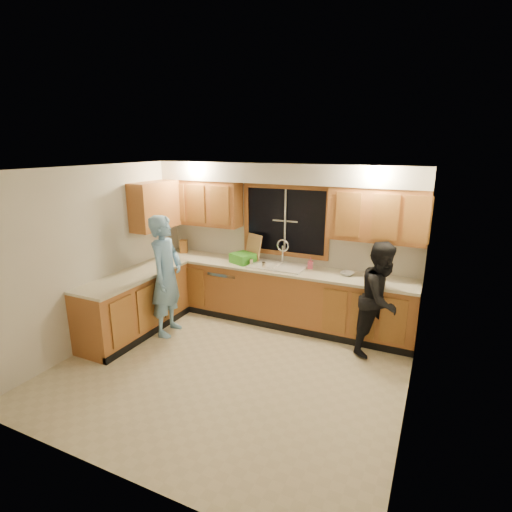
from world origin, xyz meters
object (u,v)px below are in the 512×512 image
at_px(stove, 107,318).
at_px(man, 166,276).
at_px(woman, 382,299).
at_px(soap_bottle, 310,263).
at_px(dish_crate, 243,258).
at_px(dishwasher, 230,290).
at_px(knife_block, 184,246).
at_px(sink, 278,270).
at_px(bowl, 347,274).

xyz_separation_m(stove, man, (0.46, 0.77, 0.45)).
distance_m(woman, soap_bottle, 1.25).
bearing_deg(dish_crate, stove, -123.84).
height_order(dishwasher, soap_bottle, soap_bottle).
height_order(dishwasher, man, man).
bearing_deg(stove, man, 59.05).
bearing_deg(knife_block, woman, -32.57).
bearing_deg(stove, knife_block, 90.82).
distance_m(sink, bowl, 1.08).
relative_size(soap_bottle, bowl, 0.89).
bearing_deg(bowl, soap_bottle, 171.65).
xyz_separation_m(dishwasher, soap_bottle, (1.33, 0.14, 0.60)).
xyz_separation_m(man, soap_bottle, (1.83, 1.19, 0.10)).
height_order(sink, man, man).
height_order(sink, knife_block, sink).
distance_m(knife_block, soap_bottle, 2.31).
height_order(dishwasher, stove, stove).
relative_size(dish_crate, bowl, 1.71).
bearing_deg(man, knife_block, 13.16).
bearing_deg(dishwasher, bowl, 1.69).
bearing_deg(soap_bottle, man, -146.93).
xyz_separation_m(dishwasher, woman, (2.48, -0.31, 0.37)).
height_order(man, knife_block, man).
bearing_deg(soap_bottle, knife_block, -178.88).
relative_size(dishwasher, soap_bottle, 4.75).
bearing_deg(stove, sink, 45.39).
bearing_deg(knife_block, soap_bottle, -24.70).
bearing_deg(sink, woman, -11.30).
relative_size(dish_crate, soap_bottle, 1.92).
bearing_deg(dishwasher, woman, -7.14).
bearing_deg(dish_crate, bowl, 2.59).
distance_m(man, knife_block, 1.25).
relative_size(sink, bowl, 4.43).
relative_size(woman, soap_bottle, 9.03).
bearing_deg(dish_crate, man, -125.87).
bearing_deg(dishwasher, sink, 0.99).
bearing_deg(man, woman, -85.99).
relative_size(knife_block, soap_bottle, 1.33).
relative_size(knife_block, bowl, 1.19).
bearing_deg(sink, bowl, 2.24).
bearing_deg(knife_block, dishwasher, -31.56).
height_order(stove, woman, woman).
distance_m(man, woman, 3.06).
height_order(dishwasher, knife_block, knife_block).
relative_size(dishwasher, woman, 0.53).
xyz_separation_m(dish_crate, bowl, (1.67, 0.08, -0.05)).
bearing_deg(knife_block, man, -92.77).
relative_size(dishwasher, stove, 0.91).
distance_m(man, dish_crate, 1.27).
distance_m(man, bowl, 2.66).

